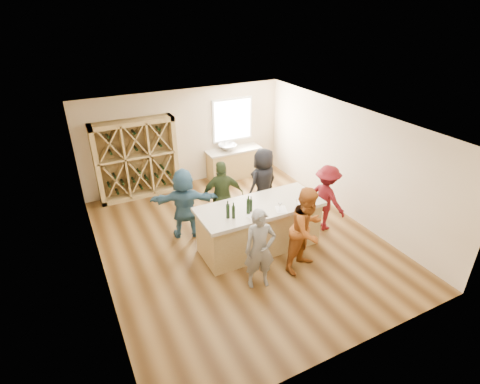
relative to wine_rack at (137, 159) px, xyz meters
name	(u,v)px	position (x,y,z in m)	size (l,w,h in m)	color
floor	(240,242)	(1.50, -3.27, -1.15)	(6.00, 7.00, 0.10)	brown
ceiling	(240,121)	(1.50, -3.27, 1.75)	(6.00, 7.00, 0.10)	white
wall_back	(185,138)	(1.50, 0.28, 0.30)	(6.00, 0.10, 2.80)	beige
wall_front	(354,288)	(1.50, -6.82, 0.30)	(6.00, 0.10, 2.80)	beige
wall_left	(91,220)	(-1.55, -3.27, 0.30)	(0.10, 7.00, 2.80)	beige
wall_right	(350,162)	(4.55, -3.27, 0.30)	(0.10, 7.00, 2.80)	beige
window_frame	(232,120)	(3.00, 0.20, 0.65)	(1.30, 0.06, 1.30)	white
window_pane	(233,120)	(3.00, 0.17, 0.65)	(1.18, 0.01, 1.18)	white
wine_rack	(137,159)	(0.00, 0.00, 0.00)	(2.20, 0.45, 2.20)	#A88A50
back_counter_base	(234,164)	(2.90, -0.07, -0.67)	(1.60, 0.58, 0.86)	#A88A50
back_counter_top	(233,150)	(2.90, -0.07, -0.21)	(1.70, 0.62, 0.06)	#B8AB96
sink	(227,147)	(2.70, -0.07, -0.09)	(0.54, 0.54, 0.19)	silver
faucet	(225,144)	(2.70, 0.11, -0.03)	(0.02, 0.02, 0.30)	silver
tasting_counter_base	(259,228)	(1.77, -3.68, -0.60)	(2.60, 1.00, 1.00)	#A88A50
tasting_counter_top	(260,207)	(1.77, -3.68, -0.06)	(2.72, 1.12, 0.08)	#B8AB96
wine_bottle_a	(228,211)	(0.94, -3.84, 0.13)	(0.08, 0.08, 0.31)	black
wine_bottle_b	(233,212)	(1.03, -3.90, 0.12)	(0.07, 0.07, 0.28)	black
wine_bottle_d	(248,206)	(1.39, -3.87, 0.14)	(0.08, 0.08, 0.32)	black
wine_bottle_e	(251,206)	(1.47, -3.82, 0.11)	(0.07, 0.07, 0.26)	black
wine_glass_a	(256,214)	(1.43, -4.11, 0.07)	(0.07, 0.07, 0.18)	white
wine_glass_b	(280,207)	(2.00, -4.10, 0.08)	(0.07, 0.07, 0.19)	white
wine_glass_c	(297,204)	(2.42, -4.11, 0.07)	(0.07, 0.07, 0.17)	white
wine_glass_e	(303,198)	(2.67, -3.97, 0.06)	(0.06, 0.06, 0.16)	white
tasting_menu_a	(255,217)	(1.44, -4.06, -0.02)	(0.23, 0.31, 0.00)	white
tasting_menu_b	(281,209)	(2.07, -4.04, -0.02)	(0.23, 0.31, 0.00)	white
tasting_menu_c	(305,204)	(2.64, -4.09, -0.02)	(0.24, 0.33, 0.00)	white
person_near_left	(260,249)	(1.16, -4.76, -0.27)	(0.61, 0.44, 1.66)	slate
person_near_right	(307,230)	(2.26, -4.72, -0.18)	(0.89, 0.49, 1.83)	#994C19
person_server	(326,198)	(3.57, -3.69, -0.28)	(1.05, 0.49, 1.63)	#590F14
person_far_mid	(223,196)	(1.39, -2.57, -0.23)	(1.01, 0.52, 1.73)	#263319
person_far_right	(263,183)	(2.56, -2.46, -0.20)	(0.88, 0.57, 1.80)	black
person_far_left	(184,203)	(0.48, -2.48, -0.25)	(1.57, 0.56, 1.69)	#335972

